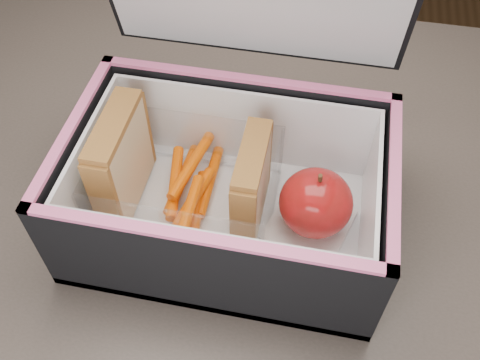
# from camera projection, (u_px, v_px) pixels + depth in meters

# --- Properties ---
(kitchen_table) EXTENTS (1.20, 0.80, 0.75)m
(kitchen_table) POSITION_uv_depth(u_px,v_px,m) (204.00, 250.00, 0.65)
(kitchen_table) COLOR brown
(kitchen_table) RESTS_ON ground
(lunch_bag) EXTENTS (0.31, 0.25, 0.31)m
(lunch_bag) POSITION_uv_depth(u_px,v_px,m) (229.00, 181.00, 0.52)
(lunch_bag) COLOR black
(lunch_bag) RESTS_ON kitchen_table
(plastic_tub) EXTENTS (0.18, 0.13, 0.07)m
(plastic_tub) POSITION_uv_depth(u_px,v_px,m) (187.00, 183.00, 0.54)
(plastic_tub) COLOR white
(plastic_tub) RESTS_ON lunch_bag
(sandwich_left) EXTENTS (0.03, 0.10, 0.11)m
(sandwich_left) POSITION_uv_depth(u_px,v_px,m) (122.00, 161.00, 0.53)
(sandwich_left) COLOR beige
(sandwich_left) RESTS_ON plastic_tub
(sandwich_right) EXTENTS (0.02, 0.09, 0.10)m
(sandwich_right) POSITION_uv_depth(u_px,v_px,m) (252.00, 184.00, 0.52)
(sandwich_right) COLOR beige
(sandwich_right) RESTS_ON plastic_tub
(carrot_sticks) EXTENTS (0.05, 0.16, 0.03)m
(carrot_sticks) POSITION_uv_depth(u_px,v_px,m) (191.00, 190.00, 0.56)
(carrot_sticks) COLOR #D85700
(carrot_sticks) RESTS_ON plastic_tub
(paper_napkin) EXTENTS (0.10, 0.10, 0.01)m
(paper_napkin) POSITION_uv_depth(u_px,v_px,m) (309.00, 225.00, 0.55)
(paper_napkin) COLOR white
(paper_napkin) RESTS_ON lunch_bag
(red_apple) EXTENTS (0.09, 0.09, 0.08)m
(red_apple) POSITION_uv_depth(u_px,v_px,m) (316.00, 203.00, 0.52)
(red_apple) COLOR maroon
(red_apple) RESTS_ON paper_napkin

